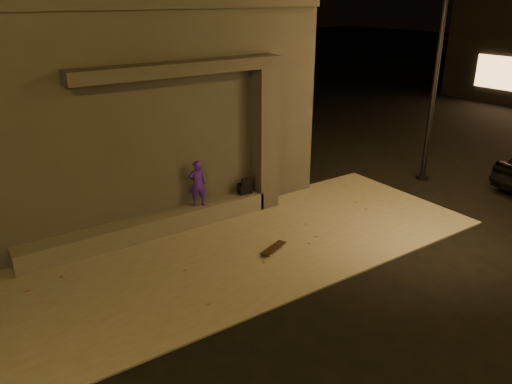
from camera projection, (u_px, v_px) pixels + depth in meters
ground at (304, 289)px, 9.57m from camera, size 120.00×120.00×0.00m
sidewalk at (247, 248)px, 11.10m from camera, size 11.00×4.40×0.04m
building at (120, 103)px, 13.06m from camera, size 9.00×5.10×5.22m
ledge at (151, 226)px, 11.56m from camera, size 6.00×0.55×0.45m
column at (264, 139)px, 12.66m from camera, size 0.55×0.55×3.60m
canopy at (181, 68)px, 10.82m from camera, size 5.00×0.70×0.28m
skateboarder at (197, 183)px, 11.92m from camera, size 0.47×0.37×1.13m
backpack at (245, 188)px, 12.78m from camera, size 0.35×0.25×0.46m
skateboard at (274, 248)px, 10.89m from camera, size 0.78×0.46×0.08m
street_lamp_2 at (440, 39)px, 13.75m from camera, size 0.36×0.36×7.24m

